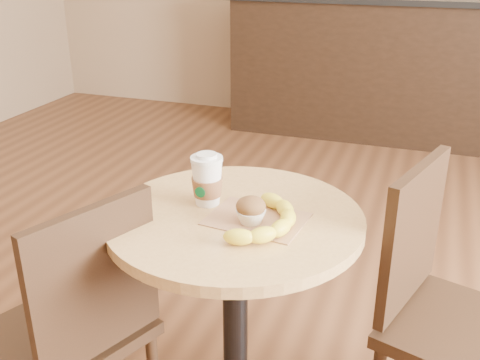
# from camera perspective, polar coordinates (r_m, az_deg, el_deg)

# --- Properties ---
(cafe_table) EXTENTS (0.67, 0.67, 0.75)m
(cafe_table) POSITION_cam_1_polar(r_m,az_deg,el_deg) (1.57, -0.49, -11.02)
(cafe_table) COLOR black
(cafe_table) RESTS_ON ground
(chair_left) EXTENTS (0.48, 0.48, 0.84)m
(chair_left) POSITION_cam_1_polar(r_m,az_deg,el_deg) (1.59, -16.10, -14.10)
(chair_left) COLOR black
(chair_left) RESTS_ON ground
(chair_right) EXTENTS (0.48, 0.48, 0.87)m
(chair_right) POSITION_cam_1_polar(r_m,az_deg,el_deg) (1.66, 20.04, -12.24)
(chair_right) COLOR black
(chair_right) RESTS_ON ground
(service_counter) EXTENTS (2.30, 0.65, 1.04)m
(service_counter) POSITION_cam_1_polar(r_m,az_deg,el_deg) (4.43, 14.15, 11.04)
(service_counter) COLOR black
(service_counter) RESTS_ON ground
(kraft_bag) EXTENTS (0.26, 0.21, 0.00)m
(kraft_bag) POSITION_cam_1_polar(r_m,az_deg,el_deg) (1.42, 1.70, -3.97)
(kraft_bag) COLOR #A57450
(kraft_bag) RESTS_ON cafe_table
(coffee_cup) EXTENTS (0.09, 0.09, 0.14)m
(coffee_cup) POSITION_cam_1_polar(r_m,az_deg,el_deg) (1.49, -3.36, -0.16)
(coffee_cup) COLOR white
(coffee_cup) RESTS_ON cafe_table
(muffin) EXTENTS (0.08, 0.08, 0.07)m
(muffin) POSITION_cam_1_polar(r_m,az_deg,el_deg) (1.39, 1.10, -3.08)
(muffin) COLOR white
(muffin) RESTS_ON kraft_bag
(banana) EXTENTS (0.20, 0.31, 0.04)m
(banana) POSITION_cam_1_polar(r_m,az_deg,el_deg) (1.38, 3.01, -4.04)
(banana) COLOR yellow
(banana) RESTS_ON kraft_bag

